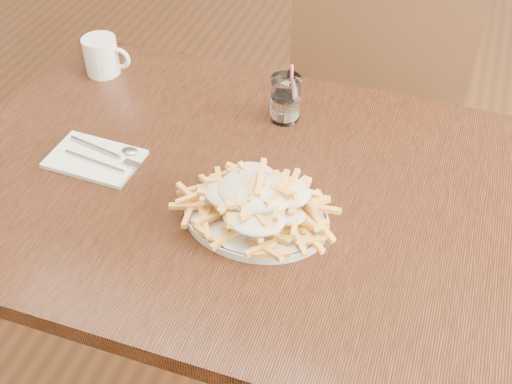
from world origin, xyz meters
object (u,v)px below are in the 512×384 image
at_px(table, 251,214).
at_px(water_glass, 285,101).
at_px(chair_far, 376,75).
at_px(fries_plate, 256,217).
at_px(coffee_mug, 102,56).
at_px(loaded_fries, 256,196).

xyz_separation_m(table, water_glass, (-0.00, 0.23, 0.12)).
xyz_separation_m(chair_far, fries_plate, (-0.08, -0.83, 0.19)).
distance_m(water_glass, coffee_mug, 0.46).
bearing_deg(loaded_fries, table, 115.38).
height_order(loaded_fries, coffee_mug, loaded_fries).
bearing_deg(fries_plate, table, 115.38).
relative_size(table, loaded_fries, 4.05).
distance_m(fries_plate, loaded_fries, 0.05).
bearing_deg(coffee_mug, fries_plate, -35.05).
xyz_separation_m(fries_plate, loaded_fries, (0.00, 0.00, 0.05)).
bearing_deg(fries_plate, water_glass, 97.55).
xyz_separation_m(fries_plate, water_glass, (-0.04, 0.31, 0.04)).
distance_m(chair_far, water_glass, 0.57).
distance_m(table, water_glass, 0.26).
distance_m(fries_plate, water_glass, 0.32).
xyz_separation_m(table, coffee_mug, (-0.46, 0.27, 0.12)).
height_order(table, chair_far, chair_far).
distance_m(chair_far, fries_plate, 0.85).
distance_m(chair_far, coffee_mug, 0.78).
relative_size(fries_plate, loaded_fries, 1.08).
relative_size(chair_far, fries_plate, 3.17).
bearing_deg(chair_far, water_glass, -103.25).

